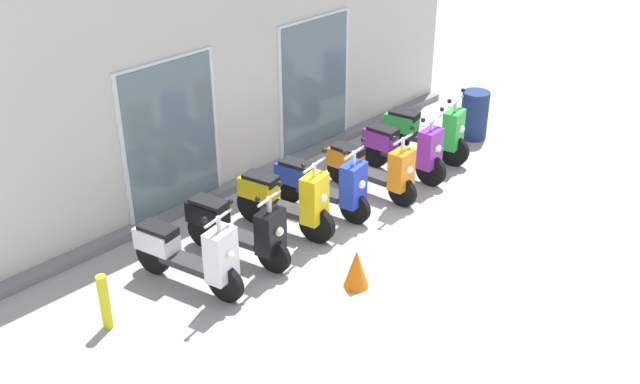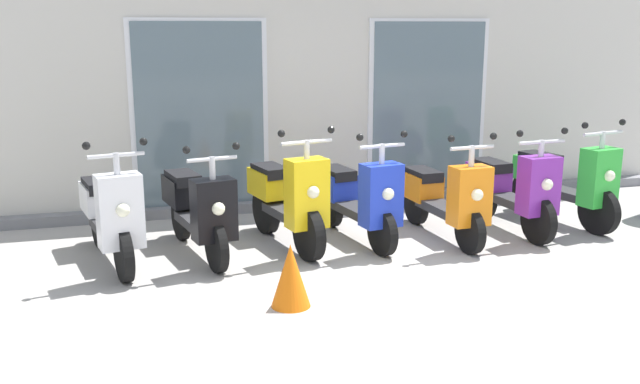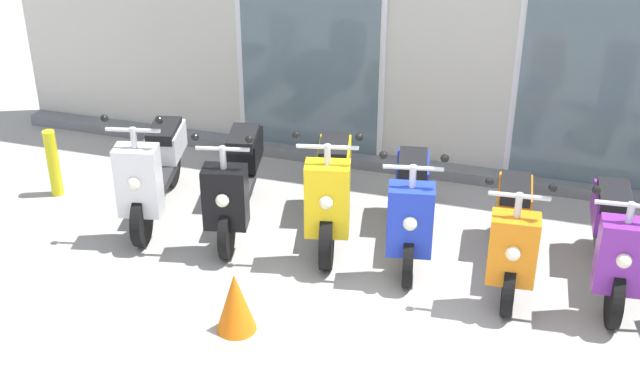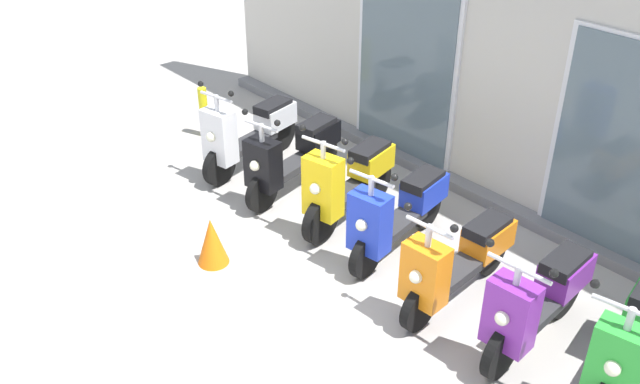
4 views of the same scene
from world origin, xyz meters
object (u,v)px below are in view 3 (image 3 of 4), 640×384
Objects in this scene: scooter_orange at (513,229)px; traffic_cone at (235,302)px; scooter_purple at (615,239)px; scooter_yellow at (331,189)px; scooter_black at (236,179)px; scooter_blue at (411,203)px; scooter_white at (154,169)px; curb_bollard at (53,163)px.

traffic_cone is (-1.98, -1.39, -0.20)m from scooter_orange.
traffic_cone is at bearing -153.09° from scooter_purple.
scooter_yellow is 2.98× the size of traffic_cone.
traffic_cone is (-0.33, -1.54, -0.25)m from scooter_yellow.
scooter_purple is at bearing 2.31° from scooter_orange.
scooter_black is at bearing -178.30° from scooter_yellow.
scooter_blue is (1.65, 0.03, -0.01)m from scooter_black.
scooter_purple is 3.00× the size of traffic_cone.
scooter_blue is (2.47, 0.08, -0.02)m from scooter_white.
scooter_yellow is 2.21× the size of curb_bollard.
traffic_cone is at bearing -102.17° from scooter_yellow.
traffic_cone is (1.40, -1.47, -0.24)m from scooter_white.
curb_bollard is at bearing 176.23° from scooter_white.
curb_bollard reaches higher than traffic_cone.
scooter_white is 1.01× the size of scooter_orange.
scooter_orange is (2.56, -0.13, -0.03)m from scooter_black.
scooter_orange is at bearing -5.28° from scooter_yellow.
curb_bollard is (-3.62, -0.00, -0.13)m from scooter_blue.
curb_bollard is at bearing -179.98° from scooter_blue.
scooter_orange is at bearing -2.81° from scooter_black.
scooter_white is at bearing -177.63° from scooter_yellow.
scooter_yellow is (0.91, 0.03, 0.02)m from scooter_black.
scooter_black is 0.91m from scooter_yellow.
scooter_black is 3.38m from scooter_purple.
scooter_black is at bearing 178.44° from scooter_purple.
traffic_cone is at bearing -31.26° from curb_bollard.
scooter_blue is (0.74, 0.01, -0.03)m from scooter_yellow.
scooter_yellow reaches higher than curb_bollard.
scooter_blue reaches higher than scooter_black.
scooter_white is 2.32× the size of curb_bollard.
scooter_black is 1.98m from curb_bollard.
scooter_orange is (3.38, -0.08, -0.04)m from scooter_white.
scooter_white is 0.82m from scooter_black.
curb_bollard is (-1.97, 0.03, -0.14)m from scooter_black.
traffic_cone is at bearing -69.13° from scooter_black.
scooter_yellow is at bearing 2.37° from scooter_white.
curb_bollard is (-2.88, 0.00, -0.16)m from scooter_yellow.
scooter_black is 2.29× the size of curb_bollard.
scooter_orange is 0.83m from scooter_purple.
scooter_orange is at bearing -1.98° from curb_bollard.
scooter_blue is at bearing 0.45° from scooter_yellow.
scooter_white is 1.01× the size of scooter_black.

